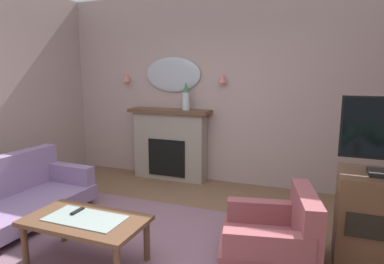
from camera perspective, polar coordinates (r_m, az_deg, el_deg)
wall_back at (r=5.30m, az=4.80°, el=7.35°), size 6.28×0.10×2.97m
patterned_rug at (r=3.48m, az=-8.07°, el=-19.82°), size 3.20×2.40×0.01m
fireplace at (r=5.48m, az=-3.82°, el=-2.20°), size 1.36×0.36×1.16m
mantel_vase_centre at (r=5.23m, az=-1.06°, el=5.99°), size 0.12×0.12×0.44m
wall_mirror at (r=5.49m, az=-3.32°, el=9.80°), size 0.96×0.06×0.56m
wall_sconce_left at (r=5.85m, az=-11.20°, el=9.15°), size 0.14×0.14×0.14m
wall_sconce_right at (r=5.14m, az=5.20°, el=9.21°), size 0.14×0.14×0.14m
coffee_table at (r=3.26m, az=-17.79°, el=-14.84°), size 1.10×0.60×0.45m
tv_remote at (r=3.38m, az=-19.05°, el=-12.74°), size 0.04×0.16×0.02m
floral_couch at (r=4.43m, az=-28.46°, el=-9.79°), size 0.92×1.74×0.76m
armchair_by_coffee_table at (r=3.21m, az=14.21°, el=-16.62°), size 0.97×0.96×0.71m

